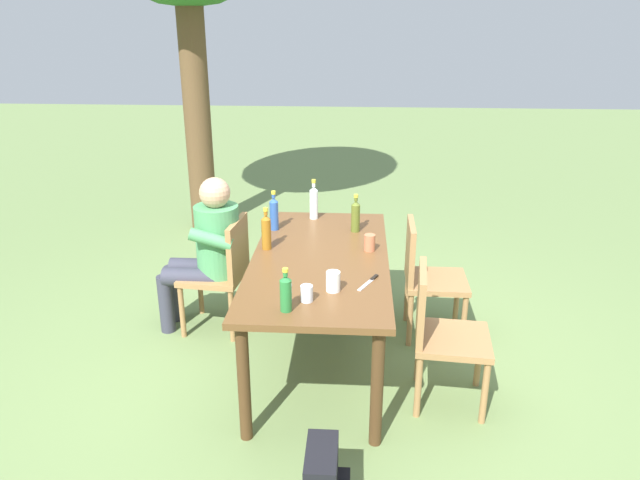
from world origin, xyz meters
The scene contains 15 objects.
ground_plane centered at (0.00, 0.00, 0.00)m, with size 24.00×24.00×0.00m, color #6B844C.
dining_table centered at (0.00, 0.00, 0.68)m, with size 1.85×0.89×0.77m.
chair_far_right centered at (0.41, 0.74, 0.49)m, with size 0.48×0.48×0.87m.
chair_near_right centered at (0.42, -0.74, 0.49)m, with size 0.45×0.45×0.87m.
chair_near_left centered at (-0.41, -0.74, 0.49)m, with size 0.48×0.48×0.87m.
person_in_white_shirt centered at (0.42, 0.85, 0.66)m, with size 0.47×0.61×1.18m.
bottle_amber centered at (0.13, 0.37, 0.89)m, with size 0.06×0.06×0.29m.
bottle_green centered at (-0.75, 0.13, 0.87)m, with size 0.06×0.06×0.25m.
bottle_olive centered at (0.51, -0.22, 0.89)m, with size 0.06×0.06×0.28m.
bottle_clear centered at (0.78, 0.10, 0.90)m, with size 0.06×0.06×0.31m.
bottle_blue centered at (0.51, 0.37, 0.90)m, with size 0.06×0.06×0.29m.
cup_terracotta centered at (0.14, -0.32, 0.83)m, with size 0.07×0.07×0.11m, color #BC6B47.
cup_glass centered at (-0.64, 0.03, 0.82)m, with size 0.07×0.07×0.09m, color silver.
cup_white centered at (-0.50, -0.11, 0.83)m, with size 0.08×0.08×0.12m, color white.
table_knife centered at (-0.37, -0.32, 0.77)m, with size 0.22×0.13×0.01m.
Camera 1 is at (-3.57, -0.23, 2.25)m, focal length 33.42 mm.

